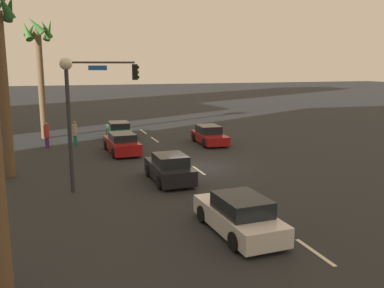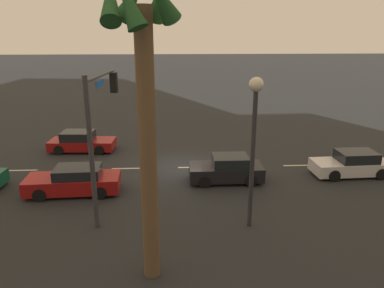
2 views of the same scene
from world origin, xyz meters
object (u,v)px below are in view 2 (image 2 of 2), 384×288
at_px(car_0, 352,164).
at_px(palm_tree_1, 143,87).
at_px(car_1, 81,142).
at_px(car_3, 74,181).
at_px(car_4, 227,170).
at_px(streetlamp, 254,125).
at_px(traffic_signal, 100,120).

bearing_deg(car_0, palm_tree_1, 37.56).
height_order(car_1, car_3, car_3).
relative_size(car_3, palm_tree_1, 0.49).
bearing_deg(palm_tree_1, car_4, -115.13).
height_order(car_3, palm_tree_1, palm_tree_1).
height_order(car_1, palm_tree_1, palm_tree_1).
bearing_deg(car_3, palm_tree_1, 121.98).
xyz_separation_m(car_3, palm_tree_1, (-4.16, 6.66, 5.64)).
distance_m(streetlamp, palm_tree_1, 5.35).
bearing_deg(traffic_signal, car_1, -70.27).
height_order(car_1, traffic_signal, traffic_signal).
bearing_deg(car_0, car_1, -17.61).
distance_m(car_3, palm_tree_1, 9.67).
relative_size(streetlamp, palm_tree_1, 0.65).
xyz_separation_m(car_0, palm_tree_1, (10.84, 8.34, 5.65)).
relative_size(car_1, car_3, 0.94).
height_order(traffic_signal, palm_tree_1, palm_tree_1).
height_order(car_3, traffic_signal, traffic_signal).
bearing_deg(car_4, car_3, 8.40).
distance_m(car_0, palm_tree_1, 14.80).
distance_m(car_4, streetlamp, 6.04).
bearing_deg(streetlamp, car_3, -24.13).
xyz_separation_m(car_4, traffic_signal, (5.92, 3.14, 3.55)).
relative_size(car_1, palm_tree_1, 0.46).
bearing_deg(streetlamp, car_4, -86.59).
relative_size(car_0, streetlamp, 0.71).
distance_m(car_0, car_3, 15.09).
bearing_deg(car_3, streetlamp, 155.87).
bearing_deg(car_0, streetlamp, 37.63).
bearing_deg(palm_tree_1, car_1, -68.13).
bearing_deg(car_1, car_4, 147.97).
relative_size(car_4, traffic_signal, 0.63).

